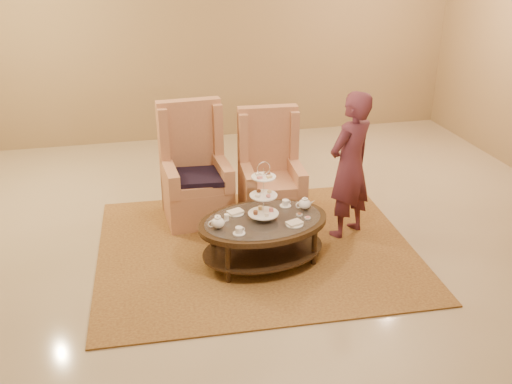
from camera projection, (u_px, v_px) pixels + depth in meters
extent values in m
plane|color=tan|center=(267.00, 259.00, 5.84)|extent=(8.00, 8.00, 0.00)
cube|color=silver|center=(267.00, 259.00, 5.84)|extent=(8.00, 8.00, 0.02)
cube|color=#9A8054|center=(205.00, 26.00, 8.66)|extent=(8.00, 0.04, 3.50)
cube|color=olive|center=(256.00, 248.00, 6.03)|extent=(3.37, 2.85, 0.02)
cylinder|color=black|center=(228.00, 264.00, 5.35)|extent=(0.06, 0.06, 0.43)
cylinder|color=black|center=(314.00, 246.00, 5.65)|extent=(0.06, 0.06, 0.43)
cylinder|color=black|center=(213.00, 241.00, 5.75)|extent=(0.06, 0.06, 0.43)
cylinder|color=black|center=(294.00, 226.00, 6.05)|extent=(0.06, 0.06, 0.43)
cylinder|color=white|center=(263.00, 194.00, 5.47)|extent=(0.01, 0.01, 0.54)
torus|color=white|center=(264.00, 168.00, 5.36)|extent=(0.14, 0.03, 0.14)
cylinder|color=white|center=(263.00, 213.00, 5.56)|extent=(0.34, 0.34, 0.01)
cylinder|color=white|center=(263.00, 195.00, 5.48)|extent=(0.30, 0.30, 0.01)
cylinder|color=white|center=(264.00, 177.00, 5.40)|extent=(0.27, 0.27, 0.01)
cylinder|color=#BE6761|center=(271.00, 210.00, 5.57)|extent=(0.05, 0.05, 0.03)
cylinder|color=tan|center=(260.00, 208.00, 5.62)|extent=(0.05, 0.05, 0.03)
cylinder|color=brown|center=(255.00, 213.00, 5.52)|extent=(0.05, 0.05, 0.03)
cylinder|color=beige|center=(267.00, 215.00, 5.48)|extent=(0.05, 0.05, 0.03)
ellipsoid|color=tan|center=(269.00, 191.00, 5.51)|extent=(0.05, 0.05, 0.03)
ellipsoid|color=brown|center=(259.00, 191.00, 5.52)|extent=(0.05, 0.05, 0.03)
ellipsoid|color=beige|center=(257.00, 195.00, 5.43)|extent=(0.05, 0.05, 0.03)
ellipsoid|color=#BE6761|center=(268.00, 196.00, 5.42)|extent=(0.05, 0.05, 0.03)
cube|color=brown|center=(267.00, 173.00, 5.44)|extent=(0.05, 0.04, 0.02)
cube|color=beige|center=(258.00, 174.00, 5.42)|extent=(0.05, 0.04, 0.02)
cube|color=#BE6761|center=(260.00, 178.00, 5.34)|extent=(0.05, 0.04, 0.02)
cube|color=tan|center=(269.00, 177.00, 5.36)|extent=(0.05, 0.04, 0.02)
ellipsoid|color=white|center=(218.00, 223.00, 5.39)|extent=(0.15, 0.15, 0.10)
cylinder|color=white|center=(218.00, 218.00, 5.36)|extent=(0.07, 0.07, 0.01)
sphere|color=white|center=(218.00, 216.00, 5.36)|extent=(0.02, 0.02, 0.02)
cone|color=white|center=(226.00, 221.00, 5.41)|extent=(0.08, 0.04, 0.06)
torus|color=white|center=(211.00, 224.00, 5.36)|extent=(0.07, 0.02, 0.07)
ellipsoid|color=white|center=(305.00, 204.00, 5.76)|extent=(0.15, 0.15, 0.10)
cylinder|color=white|center=(305.00, 199.00, 5.74)|extent=(0.07, 0.07, 0.01)
sphere|color=white|center=(305.00, 198.00, 5.73)|extent=(0.02, 0.02, 0.02)
cone|color=white|center=(312.00, 202.00, 5.78)|extent=(0.08, 0.04, 0.06)
torus|color=white|center=(299.00, 205.00, 5.74)|extent=(0.07, 0.02, 0.07)
cylinder|color=white|center=(239.00, 233.00, 5.31)|extent=(0.13, 0.13, 0.01)
cylinder|color=white|center=(239.00, 230.00, 5.30)|extent=(0.08, 0.08, 0.06)
torus|color=white|center=(243.00, 229.00, 5.31)|extent=(0.04, 0.01, 0.04)
cylinder|color=white|center=(285.00, 206.00, 5.85)|extent=(0.13, 0.13, 0.01)
cylinder|color=white|center=(285.00, 203.00, 5.84)|extent=(0.08, 0.08, 0.06)
torus|color=white|center=(289.00, 202.00, 5.85)|extent=(0.04, 0.01, 0.04)
cylinder|color=white|center=(235.00, 213.00, 5.69)|extent=(0.19, 0.19, 0.01)
cube|color=beige|center=(235.00, 212.00, 5.69)|extent=(0.18, 0.15, 0.02)
cylinder|color=white|center=(294.00, 224.00, 5.48)|extent=(0.19, 0.19, 0.01)
cube|color=beige|center=(294.00, 223.00, 5.47)|extent=(0.18, 0.15, 0.02)
cylinder|color=white|center=(227.00, 217.00, 5.55)|extent=(0.05, 0.05, 0.06)
cylinder|color=white|center=(308.00, 218.00, 5.59)|extent=(0.07, 0.07, 0.02)
cylinder|color=#BE6761|center=(308.00, 217.00, 5.58)|extent=(0.05, 0.05, 0.01)
cylinder|color=white|center=(299.00, 215.00, 5.65)|extent=(0.07, 0.07, 0.02)
cylinder|color=brown|center=(299.00, 214.00, 5.65)|extent=(0.05, 0.05, 0.01)
cylinder|color=white|center=(218.00, 217.00, 5.61)|extent=(0.07, 0.07, 0.02)
cylinder|color=beige|center=(218.00, 216.00, 5.61)|extent=(0.05, 0.05, 0.01)
cube|color=tan|center=(197.00, 202.00, 6.58)|extent=(0.77, 0.77, 0.43)
cube|color=tan|center=(197.00, 182.00, 6.42)|extent=(0.65, 0.65, 0.10)
cube|color=tan|center=(191.00, 156.00, 6.65)|extent=(0.73, 0.19, 1.35)
cube|color=tan|center=(163.00, 134.00, 6.41)|extent=(0.12, 0.23, 0.62)
cube|color=tan|center=(217.00, 129.00, 6.57)|extent=(0.12, 0.23, 0.62)
cube|color=tan|center=(170.00, 178.00, 6.31)|extent=(0.17, 0.66, 0.27)
cube|color=tan|center=(223.00, 172.00, 6.46)|extent=(0.17, 0.66, 0.27)
cube|color=black|center=(198.00, 177.00, 6.36)|extent=(0.61, 0.56, 0.06)
cube|color=tan|center=(271.00, 202.00, 6.59)|extent=(0.72, 0.72, 0.41)
cube|color=tan|center=(272.00, 184.00, 6.44)|extent=(0.61, 0.61, 0.10)
cube|color=tan|center=(267.00, 159.00, 6.67)|extent=(0.69, 0.18, 1.27)
cube|color=tan|center=(243.00, 138.00, 6.47)|extent=(0.11, 0.22, 0.59)
cube|color=tan|center=(293.00, 135.00, 6.55)|extent=(0.11, 0.22, 0.59)
cube|color=tan|center=(248.00, 179.00, 6.37)|extent=(0.15, 0.62, 0.25)
cube|color=tan|center=(297.00, 176.00, 6.45)|extent=(0.15, 0.62, 0.25)
imported|color=#53232F|center=(350.00, 166.00, 6.00)|extent=(0.70, 0.63, 1.61)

